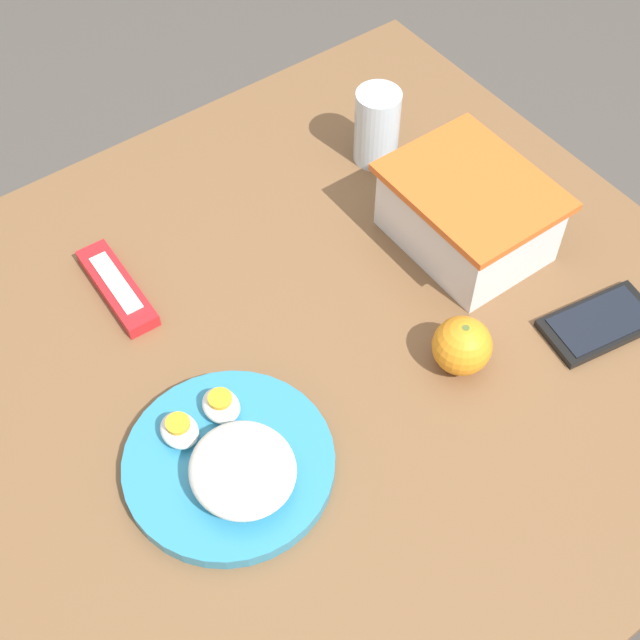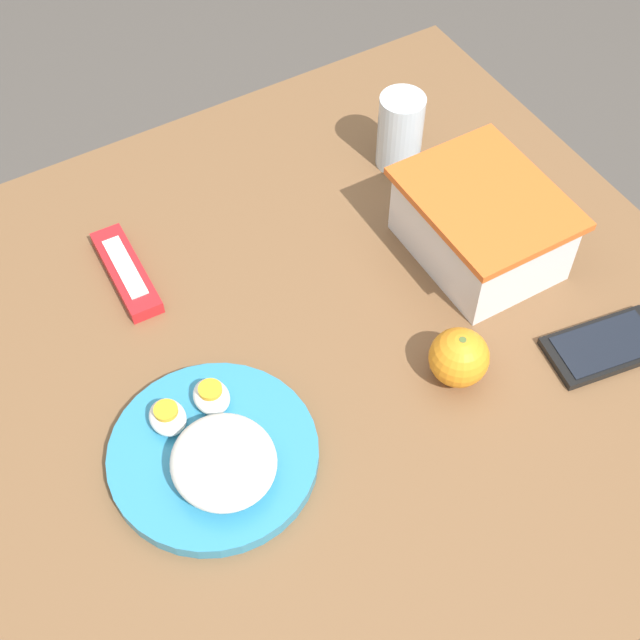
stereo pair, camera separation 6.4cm
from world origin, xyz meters
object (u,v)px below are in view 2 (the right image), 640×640
Objects in this scene: orange_fruit at (459,357)px; rice_plate at (216,454)px; cell_phone at (605,346)px; drinking_glass at (400,131)px; food_container at (480,228)px; candy_bar at (126,272)px.

orange_fruit reaches higher than rice_plate.
drinking_glass reaches higher than cell_phone.
food_container reaches higher than orange_fruit.
rice_plate reaches higher than candy_bar.
cell_phone is at bearing 5.14° from drinking_glass.
food_container reaches higher than candy_bar.
rice_plate is 1.50× the size of candy_bar.
orange_fruit is 0.46× the size of candy_bar.
orange_fruit is 0.30× the size of rice_plate.
drinking_glass is (-0.30, 0.43, 0.03)m from rice_plate.
food_container is 2.95× the size of orange_fruit.
rice_plate is 1.52× the size of cell_phone.
cell_phone is 1.35× the size of drinking_glass.
food_container is 0.44m from rice_plate.
candy_bar is (-0.33, -0.27, -0.03)m from orange_fruit.
candy_bar is at bearing -131.12° from cell_phone.
candy_bar is at bearing 176.35° from rice_plate.
drinking_glass is at bearing 90.66° from candy_bar.
food_container reaches higher than cell_phone.
food_container is 0.90× the size of rice_plate.
food_container is at bearing 65.14° from candy_bar.
orange_fruit is 0.43m from candy_bar.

